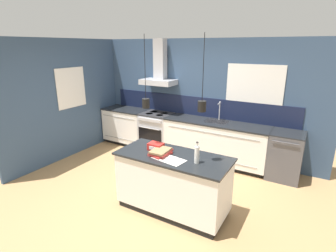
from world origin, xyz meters
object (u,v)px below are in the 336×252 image
object	(u,v)px
oven_range	(157,132)
book_stack	(161,152)
bottle_on_island	(197,154)
dishwasher	(285,155)
red_supply_box	(156,146)

from	to	relation	value
oven_range	book_stack	size ratio (longest dim) A/B	2.55
oven_range	bottle_on_island	world-z (taller)	bottle_on_island
oven_range	book_stack	bearing A→B (deg)	-56.13
dishwasher	book_stack	distance (m)	2.59
oven_range	bottle_on_island	distance (m)	2.87
dishwasher	bottle_on_island	world-z (taller)	bottle_on_island
bottle_on_island	red_supply_box	bearing A→B (deg)	170.78
oven_range	dishwasher	xyz separation A→B (m)	(2.88, 0.00, -0.00)
oven_range	book_stack	world-z (taller)	book_stack
bottle_on_island	book_stack	size ratio (longest dim) A/B	0.86
dishwasher	oven_range	bearing A→B (deg)	-179.92
bottle_on_island	book_stack	xyz separation A→B (m)	(-0.57, -0.01, -0.09)
oven_range	book_stack	distance (m)	2.51
oven_range	red_supply_box	bearing A→B (deg)	-57.85
bottle_on_island	red_supply_box	distance (m)	0.75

